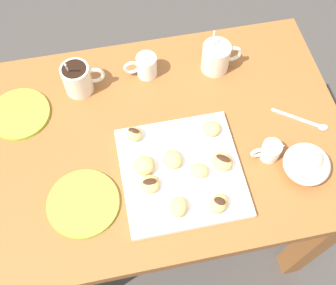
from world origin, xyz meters
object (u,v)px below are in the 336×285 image
(cream_pitcher_white, at_px, (145,65))
(beignet_8, at_px, (219,204))
(beignet_2, at_px, (222,162))
(dining_table, at_px, (162,157))
(chocolate_sauce_pitcher, at_px, (270,150))
(beignet_4, at_px, (172,159))
(beignet_7, at_px, (199,171))
(coffee_mug_cream_left, at_px, (78,78))
(beignet_5, at_px, (134,135))
(ice_cream_bowl, at_px, (307,163))
(coffee_mug_cream_right, at_px, (217,57))
(beignet_1, at_px, (211,128))
(beignet_0, at_px, (178,207))
(pastry_plate_square, at_px, (181,172))
(saucer_lime_right, at_px, (20,114))
(beignet_6, at_px, (150,184))
(saucer_lime_left, at_px, (83,203))
(beignet_3, at_px, (144,165))

(cream_pitcher_white, xyz_separation_m, beignet_8, (0.11, -0.46, -0.01))
(beignet_2, bearing_deg, dining_table, 137.00)
(chocolate_sauce_pitcher, bearing_deg, beignet_4, 174.46)
(beignet_7, bearing_deg, dining_table, 117.88)
(coffee_mug_cream_left, distance_m, beignet_5, 0.24)
(ice_cream_bowl, distance_m, beignet_2, 0.22)
(beignet_4, height_order, beignet_7, beignet_4)
(beignet_4, bearing_deg, coffee_mug_cream_right, 56.77)
(coffee_mug_cream_left, bearing_deg, beignet_1, -33.83)
(beignet_0, bearing_deg, beignet_7, 48.95)
(chocolate_sauce_pitcher, height_order, beignet_2, chocolate_sauce_pitcher)
(cream_pitcher_white, distance_m, beignet_8, 0.47)
(coffee_mug_cream_right, xyz_separation_m, beignet_8, (-0.11, -0.44, -0.02))
(pastry_plate_square, relative_size, beignet_7, 6.75)
(saucer_lime_right, distance_m, beignet_6, 0.44)
(beignet_8, bearing_deg, coffee_mug_cream_left, 124.39)
(saucer_lime_left, height_order, beignet_5, beignet_5)
(saucer_lime_left, xyz_separation_m, beignet_5, (0.16, 0.16, 0.03))
(beignet_0, xyz_separation_m, beignet_7, (0.07, 0.09, -0.00))
(beignet_2, height_order, beignet_8, beignet_2)
(ice_cream_bowl, height_order, beignet_6, ice_cream_bowl)
(ice_cream_bowl, relative_size, saucer_lime_right, 0.71)
(beignet_7, bearing_deg, beignet_3, 163.70)
(beignet_1, xyz_separation_m, beignet_5, (-0.21, 0.02, 0.00))
(beignet_3, relative_size, beignet_4, 0.99)
(saucer_lime_left, height_order, beignet_8, beignet_8)
(pastry_plate_square, distance_m, beignet_6, 0.10)
(saucer_lime_left, bearing_deg, cream_pitcher_white, 59.31)
(saucer_lime_left, bearing_deg, beignet_1, 20.28)
(beignet_3, distance_m, beignet_5, 0.10)
(ice_cream_bowl, bearing_deg, pastry_plate_square, 170.32)
(beignet_2, relative_size, beignet_7, 1.20)
(dining_table, height_order, pastry_plate_square, pastry_plate_square)
(saucer_lime_right, bearing_deg, beignet_0, -44.24)
(pastry_plate_square, xyz_separation_m, beignet_0, (-0.03, -0.10, 0.02))
(beignet_6, height_order, beignet_7, same)
(saucer_lime_right, relative_size, beignet_3, 3.16)
(cream_pitcher_white, xyz_separation_m, beignet_7, (0.08, -0.36, -0.01))
(saucer_lime_left, relative_size, beignet_8, 3.30)
(coffee_mug_cream_left, relative_size, saucer_lime_left, 0.78)
(beignet_4, relative_size, beignet_6, 1.10)
(pastry_plate_square, bearing_deg, beignet_3, 165.56)
(coffee_mug_cream_left, relative_size, beignet_6, 2.85)
(saucer_lime_left, bearing_deg, beignet_4, 14.68)
(coffee_mug_cream_left, bearing_deg, beignet_5, -57.89)
(ice_cream_bowl, relative_size, chocolate_sauce_pitcher, 1.32)
(beignet_2, bearing_deg, cream_pitcher_white, 112.38)
(coffee_mug_cream_right, bearing_deg, chocolate_sauce_pitcher, -78.93)
(coffee_mug_cream_right, height_order, saucer_lime_right, coffee_mug_cream_right)
(beignet_0, distance_m, beignet_8, 0.10)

